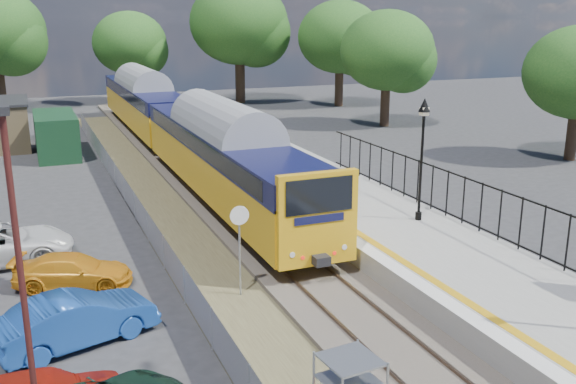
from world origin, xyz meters
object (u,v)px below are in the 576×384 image
victorian_lamp_north (423,131)px  carpark_lamp (20,268)px  speed_sign (240,235)px  car_yellow (73,271)px  car_blue (76,320)px  train (174,121)px

victorian_lamp_north → carpark_lamp: (-13.74, -7.69, -0.37)m
speed_sign → car_yellow: (-4.69, 2.75, -1.47)m
carpark_lamp → car_blue: size_ratio=1.65×
victorian_lamp_north → car_yellow: size_ratio=1.26×
train → car_blue: train is taller
carpark_lamp → car_yellow: size_ratio=1.88×
victorian_lamp_north → carpark_lamp: carpark_lamp is taller
victorian_lamp_north → car_yellow: (-12.49, 0.57, -3.77)m
carpark_lamp → train: bearing=71.8°
carpark_lamp → victorian_lamp_north: bearing=29.2°
speed_sign → carpark_lamp: bearing=-135.7°
car_yellow → victorian_lamp_north: bearing=-74.2°
carpark_lamp → car_yellow: carpark_lamp is taller
train → carpark_lamp: size_ratio=5.94×
victorian_lamp_north → car_blue: victorian_lamp_north is taller
car_yellow → train: bearing=-4.0°
victorian_lamp_north → car_blue: (-12.69, -3.34, -3.61)m
carpark_lamp → car_blue: carpark_lamp is taller
victorian_lamp_north → speed_sign: size_ratio=1.57×
speed_sign → carpark_lamp: carpark_lamp is taller
victorian_lamp_north → speed_sign: bearing=-164.4°
victorian_lamp_north → speed_sign: victorian_lamp_north is taller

